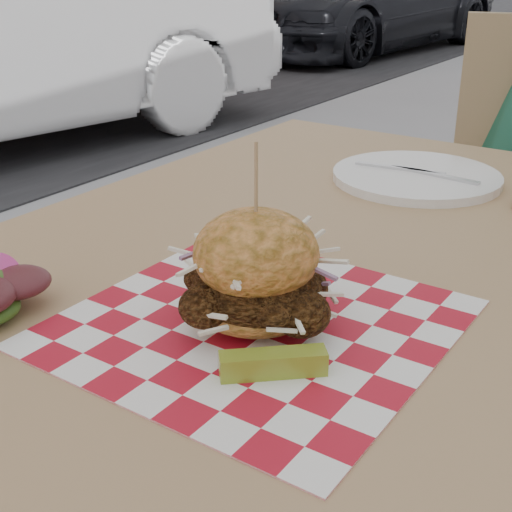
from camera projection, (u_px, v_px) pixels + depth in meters
name	position (u px, v px, depth m)	size (l,w,h in m)	color
patio_table	(312.00, 301.00, 0.94)	(0.80, 1.20, 0.75)	tan
patio_chair	(511.00, 181.00, 1.81)	(0.54, 0.54, 0.95)	tan
paper_liner	(256.00, 323.00, 0.72)	(0.36, 0.36, 0.00)	red
sandwich	(256.00, 276.00, 0.70)	(0.16, 0.16, 0.19)	#DE8B3E
pickle_spear	(273.00, 363.00, 0.63)	(0.10, 0.02, 0.02)	#94A22F
place_setting	(416.00, 177.00, 1.15)	(0.27, 0.27, 0.02)	white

